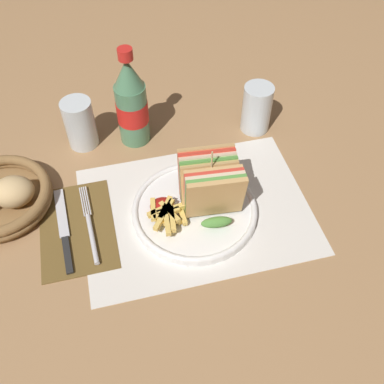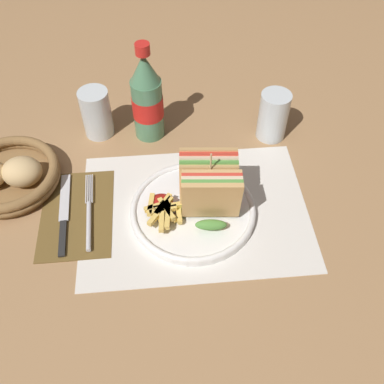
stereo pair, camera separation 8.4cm
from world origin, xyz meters
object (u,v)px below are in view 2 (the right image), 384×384
(plate_main, at_px, (193,210))
(glass_far, at_px, (97,116))
(knife, at_px, (64,214))
(fork, at_px, (89,218))
(club_sandwich, at_px, (210,188))
(glass_near, at_px, (273,116))
(coke_bottle_near, at_px, (147,98))
(bread_basket, at_px, (7,175))

(plate_main, bearing_deg, glass_far, 126.87)
(knife, height_order, glass_far, glass_far)
(fork, distance_m, glass_far, 0.25)
(club_sandwich, distance_m, fork, 0.23)
(glass_near, bearing_deg, knife, -156.52)
(coke_bottle_near, height_order, glass_near, coke_bottle_near)
(plate_main, height_order, fork, plate_main)
(plate_main, relative_size, coke_bottle_near, 1.07)
(knife, xyz_separation_m, bread_basket, (-0.12, 0.09, 0.02))
(fork, distance_m, bread_basket, 0.20)
(club_sandwich, bearing_deg, knife, 176.72)
(coke_bottle_near, height_order, glass_far, coke_bottle_near)
(glass_near, distance_m, glass_far, 0.38)
(fork, xyz_separation_m, glass_far, (0.01, 0.25, 0.04))
(coke_bottle_near, bearing_deg, club_sandwich, -66.01)
(knife, distance_m, glass_far, 0.24)
(club_sandwich, bearing_deg, glass_far, 131.16)
(club_sandwich, distance_m, bread_basket, 0.41)
(glass_near, bearing_deg, fork, -152.16)
(knife, distance_m, bread_basket, 0.15)
(club_sandwich, height_order, glass_near, club_sandwich)
(plate_main, relative_size, glass_far, 2.17)
(knife, height_order, bread_basket, bread_basket)
(fork, distance_m, glass_near, 0.44)
(club_sandwich, relative_size, fork, 0.76)
(plate_main, distance_m, coke_bottle_near, 0.26)
(knife, bearing_deg, fork, -20.53)
(coke_bottle_near, distance_m, bread_basket, 0.32)
(coke_bottle_near, relative_size, glass_far, 2.03)
(knife, bearing_deg, glass_far, 73.06)
(coke_bottle_near, bearing_deg, knife, -127.69)
(plate_main, xyz_separation_m, club_sandwich, (0.03, 0.00, 0.06))
(knife, distance_m, coke_bottle_near, 0.29)
(fork, xyz_separation_m, glass_near, (0.39, 0.20, 0.05))
(plate_main, distance_m, glass_near, 0.28)
(knife, bearing_deg, glass_near, 20.59)
(plate_main, bearing_deg, club_sandwich, 1.40)
(knife, relative_size, glass_near, 1.80)
(glass_far, bearing_deg, bread_basket, -140.92)
(fork, height_order, glass_near, glass_near)
(club_sandwich, xyz_separation_m, fork, (-0.23, 0.00, -0.06))
(glass_near, height_order, bread_basket, glass_near)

